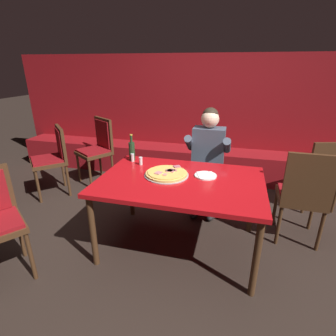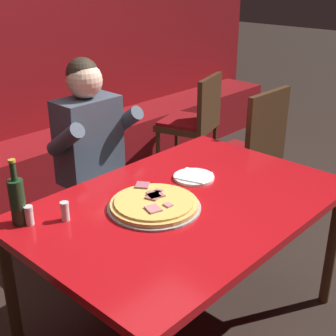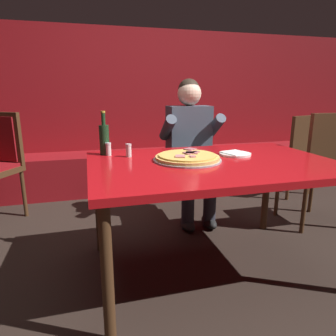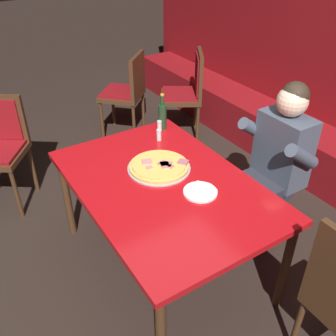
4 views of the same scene
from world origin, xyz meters
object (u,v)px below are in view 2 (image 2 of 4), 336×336
(dining_chair_far_right, at_px, (251,149))
(plate_white_paper, at_px, (194,177))
(shaker_parmesan, at_px, (65,212))
(dining_chair_near_left, at_px, (195,118))
(main_dining_table, at_px, (185,213))
(beer_bottle, at_px, (17,200))
(diner_seated_blue_shirt, at_px, (98,155))
(pizza, at_px, (154,204))
(shaker_black_pepper, at_px, (29,216))

(dining_chair_far_right, bearing_deg, plate_white_paper, -164.26)
(shaker_parmesan, xyz_separation_m, dining_chair_near_left, (1.99, 0.93, -0.24))
(main_dining_table, xyz_separation_m, dining_chair_near_left, (1.50, 1.19, -0.13))
(beer_bottle, xyz_separation_m, diner_seated_blue_shirt, (0.78, 0.44, -0.15))
(pizza, relative_size, beer_bottle, 1.45)
(shaker_parmesan, xyz_separation_m, dining_chair_far_right, (1.64, 0.13, -0.21))
(shaker_black_pepper, xyz_separation_m, shaker_parmesan, (0.12, -0.08, 0.00))
(beer_bottle, distance_m, dining_chair_near_left, 2.30)
(main_dining_table, relative_size, diner_seated_blue_shirt, 1.18)
(dining_chair_far_right, bearing_deg, shaker_parmesan, -175.30)
(plate_white_paper, relative_size, shaker_parmesan, 2.44)
(beer_bottle, distance_m, shaker_parmesan, 0.20)
(plate_white_paper, relative_size, diner_seated_blue_shirt, 0.16)
(main_dining_table, distance_m, pizza, 0.18)
(plate_white_paper, bearing_deg, pizza, -168.80)
(diner_seated_blue_shirt, bearing_deg, plate_white_paper, -84.63)
(dining_chair_near_left, bearing_deg, pizza, -145.59)
(diner_seated_blue_shirt, bearing_deg, dining_chair_near_left, 15.18)
(diner_seated_blue_shirt, distance_m, dining_chair_near_left, 1.41)
(main_dining_table, xyz_separation_m, plate_white_paper, (0.21, 0.13, 0.08))
(main_dining_table, bearing_deg, shaker_parmesan, 151.92)
(plate_white_paper, distance_m, shaker_parmesan, 0.71)
(main_dining_table, bearing_deg, dining_chair_far_right, 18.88)
(plate_white_paper, xyz_separation_m, shaker_parmesan, (-0.70, 0.13, 0.03))
(diner_seated_blue_shirt, relative_size, dining_chair_near_left, 1.39)
(main_dining_table, bearing_deg, shaker_black_pepper, 150.96)
(main_dining_table, relative_size, pizza, 3.57)
(beer_bottle, distance_m, shaker_black_pepper, 0.08)
(beer_bottle, relative_size, shaker_parmesan, 3.40)
(pizza, height_order, plate_white_paper, pizza)
(plate_white_paper, height_order, shaker_parmesan, shaker_parmesan)
(main_dining_table, bearing_deg, diner_seated_blue_shirt, 79.72)
(pizza, height_order, dining_chair_far_right, dining_chair_far_right)
(pizza, relative_size, dining_chair_near_left, 0.46)
(shaker_black_pepper, bearing_deg, dining_chair_near_left, 21.89)
(pizza, xyz_separation_m, shaker_black_pepper, (-0.46, 0.28, 0.02))
(pizza, xyz_separation_m, plate_white_paper, (0.36, 0.07, -0.01))
(plate_white_paper, bearing_deg, main_dining_table, -148.77)
(dining_chair_far_right, bearing_deg, diner_seated_blue_shirt, 156.99)
(shaker_parmesan, height_order, diner_seated_blue_shirt, diner_seated_blue_shirt)
(main_dining_table, xyz_separation_m, diner_seated_blue_shirt, (0.15, 0.82, 0.03))
(main_dining_table, relative_size, dining_chair_near_left, 1.65)
(plate_white_paper, height_order, dining_chair_far_right, dining_chair_far_right)
(diner_seated_blue_shirt, bearing_deg, main_dining_table, -100.28)
(beer_bottle, bearing_deg, main_dining_table, -31.03)
(pizza, height_order, dining_chair_near_left, dining_chair_near_left)
(beer_bottle, relative_size, diner_seated_blue_shirt, 0.23)
(diner_seated_blue_shirt, xyz_separation_m, dining_chair_far_right, (1.00, -0.43, -0.13))
(plate_white_paper, distance_m, diner_seated_blue_shirt, 0.70)
(diner_seated_blue_shirt, height_order, dining_chair_near_left, diner_seated_blue_shirt)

